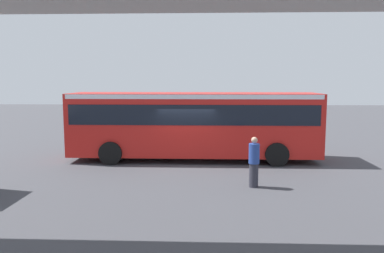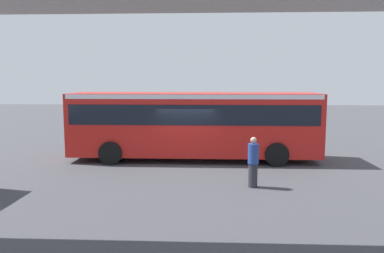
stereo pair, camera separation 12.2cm
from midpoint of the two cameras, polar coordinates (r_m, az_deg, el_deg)
ground at (r=17.50m, az=-0.97°, el=-5.41°), size 80.00×80.00×0.00m
city_bus at (r=17.87m, az=0.09°, el=0.98°), size 11.54×2.85×3.15m
pedestrian at (r=13.56m, az=9.02°, el=-5.33°), size 0.38×0.38×1.79m
traffic_sign at (r=20.30m, az=-6.50°, el=1.68°), size 0.08×0.60×2.80m
lane_dash_leftmost at (r=20.81m, az=10.63°, el=-3.51°), size 2.00×0.20×0.01m
lane_dash_left at (r=20.61m, az=-0.46°, el=-3.49°), size 2.00×0.20×0.01m
lane_dash_centre at (r=21.18m, az=-11.35°, el=-3.34°), size 2.00×0.20×0.01m
pedestrian_overpass at (r=8.18m, az=-4.86°, el=16.84°), size 27.84×2.60×6.95m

